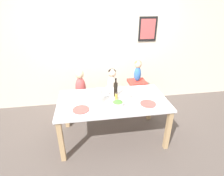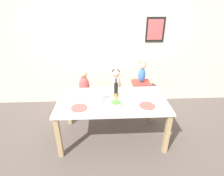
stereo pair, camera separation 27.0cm
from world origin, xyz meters
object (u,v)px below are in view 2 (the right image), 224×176
at_px(wine_bottle, 116,89).
at_px(wine_glass_far, 107,89).
at_px(chair_far_left, 85,99).
at_px(chair_far_center, 116,98).
at_px(person_child_center, 116,82).
at_px(dinner_plate_back_left, 85,94).
at_px(wine_glass_near, 128,94).
at_px(dinner_plate_back_right, 145,93).
at_px(paper_towel_roll, 98,96).
at_px(dinner_plate_front_right, 147,106).
at_px(chair_right_highchair, 141,89).
at_px(dinner_plate_front_left, 79,108).
at_px(person_child_left, 84,83).
at_px(person_baby_right, 142,70).
at_px(salad_bowl_large, 116,104).

xyz_separation_m(wine_bottle, wine_glass_far, (-0.15, 0.02, -0.00)).
distance_m(chair_far_left, chair_far_center, 0.63).
distance_m(person_child_center, dinner_plate_back_left, 0.76).
distance_m(chair_far_left, wine_glass_near, 1.20).
xyz_separation_m(wine_glass_near, wine_glass_far, (-0.32, 0.18, 0.00)).
bearing_deg(dinner_plate_back_right, paper_towel_roll, -162.09).
bearing_deg(dinner_plate_front_right, dinner_plate_back_right, 82.93).
bearing_deg(dinner_plate_front_right, chair_right_highchair, 83.96).
bearing_deg(wine_bottle, chair_right_highchair, 47.78).
distance_m(chair_far_center, dinner_plate_back_left, 0.85).
bearing_deg(dinner_plate_front_left, person_child_left, 91.12).
distance_m(wine_glass_near, dinner_plate_back_left, 0.76).
xyz_separation_m(paper_towel_roll, dinner_plate_front_right, (0.75, -0.15, -0.11)).
distance_m(wine_glass_near, dinner_plate_back_right, 0.42).
relative_size(person_child_left, person_child_center, 1.00).
xyz_separation_m(chair_far_left, person_baby_right, (1.15, 0.00, 0.60)).
height_order(chair_right_highchair, dinner_plate_back_right, dinner_plate_back_right).
distance_m(salad_bowl_large, dinner_plate_back_left, 0.66).
distance_m(chair_far_left, salad_bowl_large, 1.18).
bearing_deg(chair_far_left, person_baby_right, 0.08).
xyz_separation_m(person_child_left, salad_bowl_large, (0.57, -0.94, 0.06)).
xyz_separation_m(chair_right_highchair, salad_bowl_large, (-0.58, -0.94, 0.23)).
xyz_separation_m(wine_glass_far, salad_bowl_large, (0.13, -0.34, -0.08)).
height_order(person_child_left, paper_towel_roll, person_child_left).
distance_m(chair_far_center, person_baby_right, 0.80).
bearing_deg(dinner_plate_back_right, wine_glass_near, -145.18).
xyz_separation_m(wine_bottle, wine_glass_near, (0.18, -0.16, -0.00)).
height_order(person_baby_right, dinner_plate_back_left, person_baby_right).
distance_m(chair_far_left, wine_glass_far, 0.90).
bearing_deg(wine_glass_far, dinner_plate_back_right, 4.70).
bearing_deg(person_child_center, wine_glass_near, -79.79).
height_order(chair_right_highchair, dinner_plate_front_left, dinner_plate_front_left).
relative_size(person_baby_right, dinner_plate_back_left, 1.74).
xyz_separation_m(chair_right_highchair, person_baby_right, (0.00, 0.00, 0.41)).
bearing_deg(salad_bowl_large, wine_glass_far, 110.42).
distance_m(person_child_left, wine_bottle, 0.87).
height_order(chair_right_highchair, wine_bottle, wine_bottle).
height_order(chair_far_left, dinner_plate_back_left, dinner_plate_back_left).
xyz_separation_m(person_baby_right, wine_bottle, (-0.56, -0.61, -0.09)).
xyz_separation_m(chair_far_left, person_child_left, (0.00, 0.00, 0.37)).
height_order(wine_bottle, dinner_plate_back_left, wine_bottle).
height_order(person_child_left, dinner_plate_back_left, person_child_left).
relative_size(wine_bottle, salad_bowl_large, 1.81).
bearing_deg(dinner_plate_front_left, chair_far_center, 57.41).
xyz_separation_m(dinner_plate_back_left, dinner_plate_front_right, (0.98, -0.44, 0.00)).
xyz_separation_m(wine_bottle, salad_bowl_large, (-0.02, -0.32, -0.09)).
relative_size(person_baby_right, dinner_plate_back_right, 1.74).
xyz_separation_m(chair_right_highchair, person_child_center, (-0.52, 0.00, 0.17)).
distance_m(salad_bowl_large, dinner_plate_front_left, 0.56).
height_order(person_child_center, dinner_plate_back_left, person_child_center).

